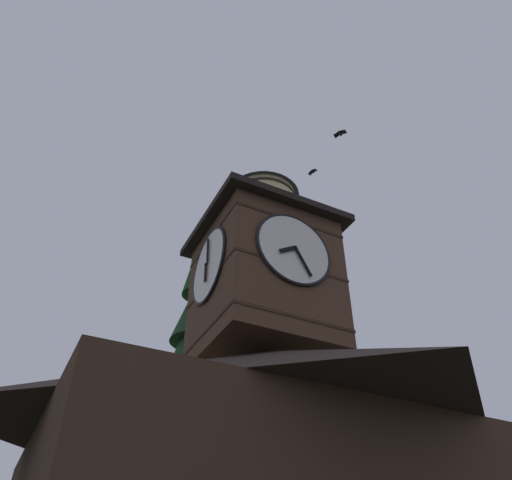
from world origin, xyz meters
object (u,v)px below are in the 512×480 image
clock_tower (264,271)px  moon (261,468)px  flying_bird_high (313,172)px  flying_bird_low (340,133)px  pine_tree_behind (187,440)px

clock_tower → moon: clock_tower is taller
flying_bird_high → flying_bird_low: (1.66, 4.56, -2.58)m
pine_tree_behind → moon: bearing=-123.3°
pine_tree_behind → flying_bird_high: (-4.20, 4.51, 13.12)m
moon → flying_bird_high: 31.71m
pine_tree_behind → moon: pine_tree_behind is taller
moon → flying_bird_high: flying_bird_high is taller
pine_tree_behind → flying_bird_high: flying_bird_high is taller
flying_bird_low → pine_tree_behind: bearing=-74.4°
moon → flying_bird_low: flying_bird_low is taller
moon → flying_bird_low: bearing=68.2°
pine_tree_behind → flying_bird_low: pine_tree_behind is taller
moon → flying_bird_high: bearing=67.9°
flying_bird_high → flying_bird_low: size_ratio=0.98×
clock_tower → pine_tree_behind: 8.59m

